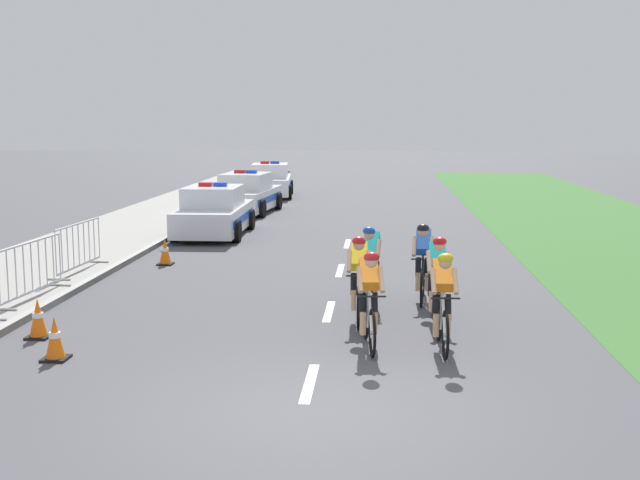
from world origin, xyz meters
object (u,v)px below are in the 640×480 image
police_car_second (247,195)px  crowd_barrier_rear (79,247)px  cyclist_second (443,299)px  police_car_third (270,181)px  cyclist_fourth (437,278)px  traffic_cone_mid (55,339)px  cyclist_third (359,277)px  traffic_cone_far (38,319)px  cyclist_sixth (423,261)px  crowd_barrier_middle (32,270)px  police_car_nearest (214,213)px  cyclist_fifth (371,265)px  cyclist_lead (369,297)px  traffic_cone_near (165,252)px

police_car_second → crowd_barrier_rear: size_ratio=1.95×
cyclist_second → police_car_third: bearing=103.8°
cyclist_fourth → traffic_cone_mid: size_ratio=2.69×
cyclist_second → cyclist_third: 2.04m
crowd_barrier_rear → traffic_cone_far: bearing=-76.2°
cyclist_third → cyclist_sixth: (1.17, 1.67, 0.00)m
cyclist_third → cyclist_fourth: 1.33m
crowd_barrier_middle → traffic_cone_far: bearing=-64.4°
traffic_cone_mid → traffic_cone_far: bearing=123.2°
crowd_barrier_middle → traffic_cone_mid: bearing=-61.8°
cyclist_fourth → crowd_barrier_middle: cyclist_fourth is taller
police_car_nearest → crowd_barrier_middle: (-1.56, -9.15, -0.03)m
police_car_second → cyclist_second: bearing=-71.5°
cyclist_fifth → crowd_barrier_rear: size_ratio=0.74×
cyclist_third → police_car_nearest: police_car_nearest is taller
cyclist_second → police_car_nearest: police_car_nearest is taller
cyclist_lead → police_car_nearest: 12.60m
crowd_barrier_middle → cyclist_fourth: bearing=-6.9°
cyclist_fourth → police_car_third: bearing=104.8°
cyclist_third → traffic_cone_far: cyclist_third is taller
cyclist_second → cyclist_sixth: size_ratio=1.00×
police_car_third → crowd_barrier_rear: (-1.67, -18.80, -0.03)m
cyclist_second → traffic_cone_near: (-6.05, 6.74, -0.48)m
cyclist_fourth → cyclist_sixth: 1.64m
cyclist_third → police_car_second: police_car_second is taller
cyclist_third → police_car_nearest: bearing=114.5°
traffic_cone_far → police_car_second: bearing=88.5°
cyclist_sixth → cyclist_fifth: bearing=-155.0°
police_car_second → traffic_cone_far: bearing=-91.5°
cyclist_third → crowd_barrier_middle: cyclist_third is taller
cyclist_sixth → police_car_second: 15.44m
cyclist_fourth → police_car_third: police_car_third is taller
police_car_second → cyclist_third: bearing=-74.0°
traffic_cone_far → traffic_cone_mid: bearing=-56.8°
police_car_nearest → cyclist_fourth: bearing=-59.5°
police_car_third → cyclist_sixth: bearing=-74.5°
police_car_nearest → police_car_third: (0.00, 12.31, 0.00)m
cyclist_second → crowd_barrier_middle: bearing=161.2°
police_car_third → traffic_cone_far: 23.80m
traffic_cone_far → cyclist_sixth: bearing=26.1°
cyclist_third → police_car_third: police_car_third is taller
police_car_nearest → crowd_barrier_rear: (-1.67, -6.48, -0.03)m
cyclist_fifth → crowd_barrier_middle: (-6.34, -0.26, -0.14)m
traffic_cone_near → police_car_third: bearing=89.5°
traffic_cone_near → crowd_barrier_rear: bearing=-134.4°
police_car_nearest → police_car_second: 5.90m
police_car_second → crowd_barrier_rear: police_car_second is taller
traffic_cone_mid → police_car_third: bearing=90.7°
cyclist_fifth → traffic_cone_mid: size_ratio=2.68×
police_car_nearest → crowd_barrier_rear: police_car_nearest is taller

